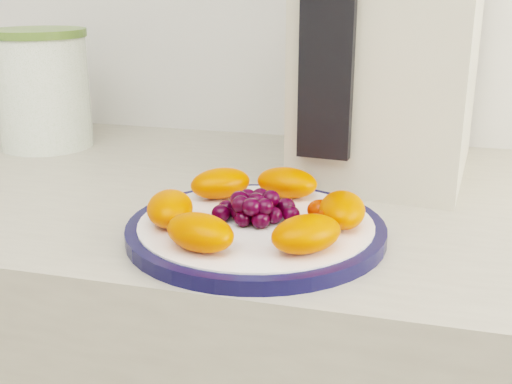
# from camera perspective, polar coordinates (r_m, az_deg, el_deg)

# --- Properties ---
(plate_rim) EXTENTS (0.27, 0.27, 0.01)m
(plate_rim) POSITION_cam_1_polar(r_m,az_deg,el_deg) (0.68, 0.00, -3.41)
(plate_rim) COLOR #0C0D33
(plate_rim) RESTS_ON counter
(plate_face) EXTENTS (0.25, 0.25, 0.02)m
(plate_face) POSITION_cam_1_polar(r_m,az_deg,el_deg) (0.68, 0.00, -3.33)
(plate_face) COLOR white
(plate_face) RESTS_ON counter
(canister) EXTENTS (0.15, 0.15, 0.17)m
(canister) POSITION_cam_1_polar(r_m,az_deg,el_deg) (1.09, -18.41, 8.37)
(canister) COLOR #456E25
(canister) RESTS_ON counter
(canister_lid) EXTENTS (0.16, 0.16, 0.01)m
(canister_lid) POSITION_cam_1_polar(r_m,az_deg,el_deg) (1.08, -18.92, 13.24)
(canister_lid) COLOR #557232
(canister_lid) RESTS_ON canister
(appliance_body) EXTENTS (0.24, 0.31, 0.37)m
(appliance_body) POSITION_cam_1_polar(r_m,az_deg,el_deg) (0.91, 12.19, 13.30)
(appliance_body) COLOR beige
(appliance_body) RESTS_ON counter
(appliance_panel) EXTENTS (0.07, 0.03, 0.27)m
(appliance_panel) POSITION_cam_1_polar(r_m,az_deg,el_deg) (0.77, 6.39, 13.12)
(appliance_panel) COLOR black
(appliance_panel) RESTS_ON appliance_body
(fruit_plate) EXTENTS (0.24, 0.24, 0.03)m
(fruit_plate) POSITION_cam_1_polar(r_m,az_deg,el_deg) (0.67, 0.25, -1.34)
(fruit_plate) COLOR #F43A00
(fruit_plate) RESTS_ON plate_face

